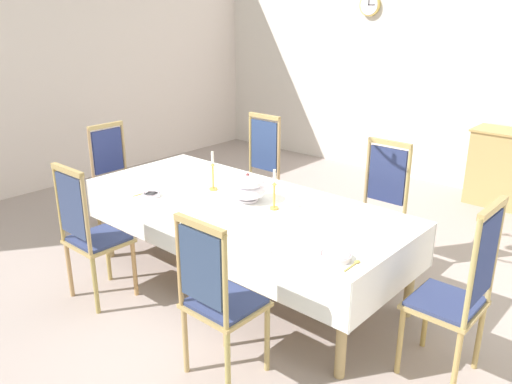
{
  "coord_description": "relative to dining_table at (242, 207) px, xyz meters",
  "views": [
    {
      "loc": [
        2.71,
        -3.11,
        2.24
      ],
      "look_at": [
        0.13,
        -0.19,
        0.85
      ],
      "focal_mm": 36.46,
      "sensor_mm": 36.0,
      "label": 1
    }
  ],
  "objects": [
    {
      "name": "candlestick_east",
      "position": [
        0.34,
        0.0,
        0.2
      ],
      "size": [
        0.07,
        0.07,
        0.32
      ],
      "color": "gold",
      "rests_on": "tablecloth"
    },
    {
      "name": "chair_south_b",
      "position": [
        0.7,
        -0.98,
        -0.12
      ],
      "size": [
        0.44,
        0.42,
        1.12
      ],
      "color": "tan",
      "rests_on": "ground"
    },
    {
      "name": "dining_table",
      "position": [
        0.0,
        0.0,
        0.0
      ],
      "size": [
        2.77,
        1.14,
        0.77
      ],
      "color": "#A2895A",
      "rests_on": "ground"
    },
    {
      "name": "chair_head_west",
      "position": [
        -1.79,
        0.0,
        -0.11
      ],
      "size": [
        0.42,
        0.44,
        1.12
      ],
      "rotation": [
        0.0,
        0.0,
        -1.57
      ],
      "color": "#A28D52",
      "rests_on": "ground"
    },
    {
      "name": "chair_south_a",
      "position": [
        -0.71,
        -0.98,
        -0.11
      ],
      "size": [
        0.44,
        0.42,
        1.14
      ],
      "color": "tan",
      "rests_on": "ground"
    },
    {
      "name": "mounted_clock",
      "position": [
        -1.06,
        3.67,
        1.57
      ],
      "size": [
        0.29,
        0.06,
        0.29
      ],
      "color": "#D1B251"
    },
    {
      "name": "ground",
      "position": [
        0.0,
        0.22,
        -0.72
      ],
      "size": [
        7.22,
        6.95,
        0.04
      ],
      "primitive_type": "cube",
      "color": "#A4938E"
    },
    {
      "name": "candlestick_west",
      "position": [
        -0.34,
        0.0,
        0.21
      ],
      "size": [
        0.07,
        0.07,
        0.34
      ],
      "color": "gold",
      "rests_on": "tablecloth"
    },
    {
      "name": "chair_head_east",
      "position": [
        1.8,
        0.0,
        -0.08
      ],
      "size": [
        0.42,
        0.44,
        1.21
      ],
      "rotation": [
        0.0,
        0.0,
        1.57
      ],
      "color": "tan",
      "rests_on": "ground"
    },
    {
      "name": "chair_north_b",
      "position": [
        0.7,
        0.98,
        -0.1
      ],
      "size": [
        0.44,
        0.42,
        1.17
      ],
      "rotation": [
        0.0,
        0.0,
        3.14
      ],
      "color": "tan",
      "rests_on": "ground"
    },
    {
      "name": "tablecloth",
      "position": [
        0.0,
        0.0,
        -0.01
      ],
      "size": [
        2.79,
        1.16,
        0.35
      ],
      "color": "white",
      "rests_on": "dining_table"
    },
    {
      "name": "chair_north_a",
      "position": [
        -0.71,
        0.98,
        -0.08
      ],
      "size": [
        0.44,
        0.42,
        1.21
      ],
      "rotation": [
        0.0,
        0.0,
        3.14
      ],
      "color": "#A48559",
      "rests_on": "ground"
    },
    {
      "name": "bowl_near_right",
      "position": [
        -0.6,
        -0.45,
        0.09
      ],
      "size": [
        0.15,
        0.15,
        0.03
      ],
      "color": "white",
      "rests_on": "tablecloth"
    },
    {
      "name": "bowl_near_left",
      "position": [
        1.16,
        -0.4,
        0.09
      ],
      "size": [
        0.19,
        0.19,
        0.04
      ],
      "color": "white",
      "rests_on": "tablecloth"
    },
    {
      "name": "spoon_primary",
      "position": [
        1.29,
        -0.37,
        0.08
      ],
      "size": [
        0.03,
        0.18,
        0.01
      ],
      "rotation": [
        0.0,
        0.0,
        0.03
      ],
      "color": "gold",
      "rests_on": "tablecloth"
    },
    {
      "name": "spoon_secondary",
      "position": [
        -0.71,
        -0.43,
        0.08
      ],
      "size": [
        0.03,
        0.18,
        0.01
      ],
      "rotation": [
        0.0,
        0.0,
        -0.04
      ],
      "color": "gold",
      "rests_on": "tablecloth"
    },
    {
      "name": "back_wall",
      "position": [
        0.0,
        3.74,
        0.92
      ],
      "size": [
        7.22,
        0.08,
        3.23
      ],
      "primitive_type": "cube",
      "color": "silver",
      "rests_on": "ground"
    },
    {
      "name": "left_wall",
      "position": [
        -3.65,
        0.22,
        0.92
      ],
      "size": [
        0.08,
        6.95,
        3.23
      ],
      "primitive_type": "cube",
      "color": "silver",
      "rests_on": "ground"
    },
    {
      "name": "soup_tureen",
      "position": [
        0.06,
        0.0,
        0.19
      ],
      "size": [
        0.3,
        0.3,
        0.23
      ],
      "color": "white",
      "rests_on": "tablecloth"
    }
  ]
}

